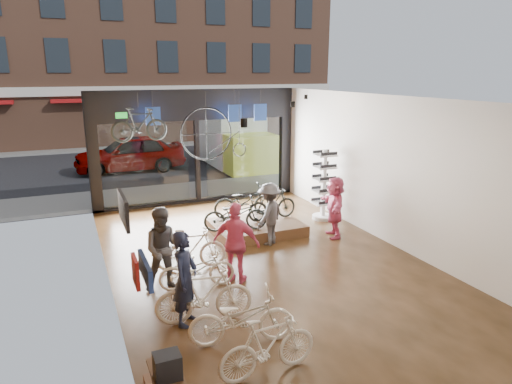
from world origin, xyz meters
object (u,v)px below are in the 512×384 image
display_platform (256,227)px  penny_farthing (217,135)px  customer_3 (269,214)px  floor_bike_4 (197,269)px  customer_1 (164,249)px  customer_5 (335,207)px  sunglasses_rack (324,185)px  floor_bike_3 (204,295)px  customer_2 (236,243)px  hung_bike (139,125)px  street_car (130,153)px  display_bike_right (244,201)px  floor_bike_5 (191,249)px  display_bike_left (235,215)px  customer_0 (185,278)px  display_bike_mid (272,204)px  floor_bike_1 (268,346)px  floor_bike_2 (241,318)px  box_truck (235,140)px

display_platform → penny_farthing: 3.15m
customer_3 → floor_bike_4: bearing=-2.1°
customer_1 → customer_5: size_ratio=1.05×
sunglasses_rack → customer_3: bearing=-142.7°
floor_bike_3 → customer_2: (1.09, 1.28, 0.36)m
customer_2 → hung_bike: 5.18m
display_platform → sunglasses_rack: bearing=8.6°
hung_bike → floor_bike_4: bearing=178.0°
street_car → floor_bike_4: bearing=-1.8°
display_platform → display_bike_right: display_bike_right is taller
floor_bike_5 → display_bike_left: size_ratio=0.97×
customer_0 → customer_2: (1.40, 1.20, 0.01)m
floor_bike_4 → display_bike_right: display_bike_right is taller
display_bike_right → customer_1: customer_1 is taller
floor_bike_3 → customer_0: bearing=83.8°
floor_bike_5 → customer_2: size_ratio=0.92×
display_bike_left → customer_0: customer_0 is taller
display_bike_mid → customer_1: bearing=120.3°
street_car → display_bike_right: street_car is taller
display_bike_right → hung_bike: bearing=66.8°
display_bike_mid → customer_2: customer_2 is taller
display_bike_mid → customer_2: 3.45m
floor_bike_3 → display_bike_left: display_bike_left is taller
floor_bike_5 → customer_0: (-0.68, -2.21, 0.38)m
floor_bike_4 → display_bike_left: 2.79m
floor_bike_4 → floor_bike_1: bearing=-170.0°
display_bike_mid → display_bike_right: (-0.64, 0.53, 0.02)m
customer_1 → floor_bike_5: bearing=55.4°
floor_bike_2 → display_bike_left: 4.71m
box_truck → floor_bike_1: size_ratio=4.12×
floor_bike_4 → display_platform: 3.59m
floor_bike_2 → hung_bike: 7.24m
street_car → customer_5: bearing=19.7°
floor_bike_5 → floor_bike_3: bearing=177.5°
penny_farthing → customer_0: bearing=-113.4°
street_car → floor_bike_3: street_car is taller
customer_0 → customer_1: size_ratio=0.99×
floor_bike_1 → display_bike_right: (2.11, 6.34, 0.30)m
floor_bike_1 → customer_1: customer_1 is taller
floor_bike_5 → customer_2: customer_2 is taller
floor_bike_1 → display_platform: bearing=-24.9°
display_platform → display_bike_left: size_ratio=1.44×
customer_2 → customer_5: bearing=-114.2°
floor_bike_5 → customer_2: 1.31m
display_bike_mid → hung_bike: bearing=55.1°
display_bike_left → box_truck: bearing=-7.6°
floor_bike_4 → street_car: bearing=4.6°
floor_bike_3 → customer_1: 1.62m
display_bike_left → display_bike_mid: (1.28, 0.47, 0.01)m
floor_bike_5 → customer_0: 2.35m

